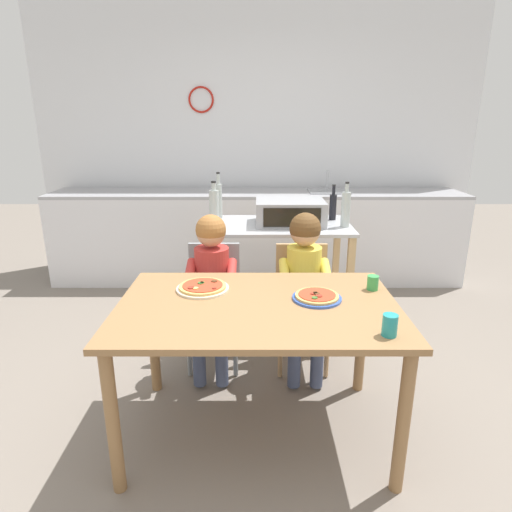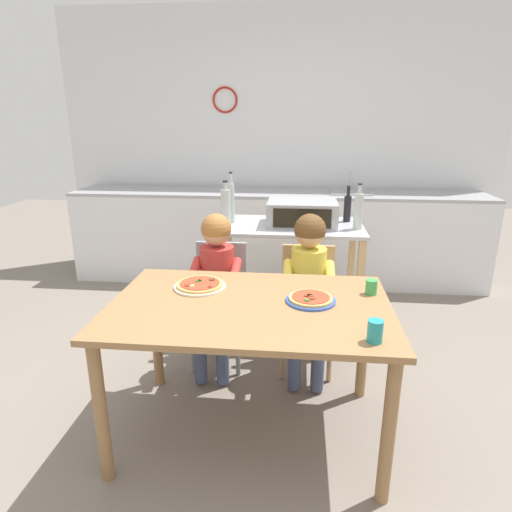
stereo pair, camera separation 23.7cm
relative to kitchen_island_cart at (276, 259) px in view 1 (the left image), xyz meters
name	(u,v)px [view 1 (the left image)]	position (x,y,z in m)	size (l,w,h in m)	color
ground_plane	(256,335)	(-0.16, -0.17, -0.57)	(10.95, 10.95, 0.00)	slate
back_wall_tiled	(255,145)	(-0.16, 1.54, 0.78)	(4.58, 0.14, 2.70)	silver
kitchen_counter	(255,236)	(-0.16, 1.13, -0.12)	(4.12, 0.60, 1.12)	silver
kitchen_island_cart	(276,259)	(0.00, 0.00, 0.00)	(1.10, 0.64, 0.85)	#B7BABF
toaster_oven	(288,212)	(0.09, 0.01, 0.37)	(0.51, 0.39, 0.18)	#999BA0
bottle_dark_olive_oil	(331,206)	(0.44, 0.15, 0.39)	(0.06, 0.06, 0.28)	black
bottle_brown_beer	(213,208)	(-0.48, -0.08, 0.42)	(0.07, 0.07, 0.34)	#ADB7B2
bottle_squat_spirits	(217,202)	(-0.45, 0.02, 0.44)	(0.05, 0.05, 0.39)	#ADB7B2
bottle_tall_green_wine	(344,209)	(0.49, -0.09, 0.41)	(0.07, 0.07, 0.33)	#ADB7B2
dining_table	(256,321)	(-0.16, -1.26, 0.08)	(1.38, 0.90, 0.75)	olive
dining_chair_left	(212,296)	(-0.45, -0.52, -0.09)	(0.36, 0.36, 0.81)	gray
dining_chair_right	(300,297)	(0.14, -0.54, -0.09)	(0.36, 0.36, 0.81)	tan
child_in_red_shirt	(210,276)	(-0.45, -0.64, 0.09)	(0.32, 0.42, 1.03)	#424C6B
child_in_yellow_shirt	(303,275)	(0.14, -0.66, 0.11)	(0.32, 0.42, 1.04)	#424C6B
pizza_plate_cream	(201,287)	(-0.45, -1.08, 0.19)	(0.28, 0.28, 0.03)	beige
pizza_plate_blue_rimmed	(315,297)	(0.14, -1.21, 0.19)	(0.25, 0.25, 0.03)	#3356B7
drinking_cup_teal	(388,325)	(0.39, -1.59, 0.22)	(0.06, 0.06, 0.09)	teal
drinking_cup_green	(371,283)	(0.45, -1.08, 0.21)	(0.06, 0.06, 0.08)	green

